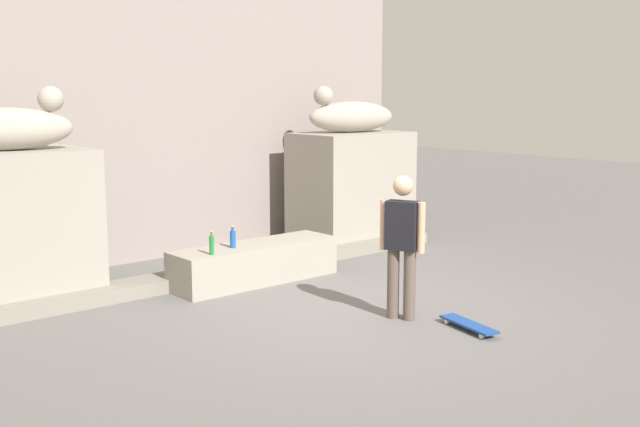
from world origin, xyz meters
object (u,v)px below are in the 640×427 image
object	(u,v)px
skateboard	(469,324)
bottle_green	(212,245)
statue_reclining_right	(350,115)
statue_reclining_left	(8,127)
skater	(402,241)
bottle_blue	(233,239)

from	to	relation	value
skateboard	bottle_green	distance (m)	3.42
statue_reclining_right	statue_reclining_left	bearing A→B (deg)	11.40
skater	bottle_blue	distance (m)	2.57
bottle_blue	skateboard	bearing A→B (deg)	-74.88
statue_reclining_left	skateboard	size ratio (longest dim) A/B	2.04
bottle_blue	statue_reclining_right	bearing A→B (deg)	19.69
skater	skateboard	distance (m)	1.19
skateboard	statue_reclining_left	bearing A→B (deg)	-130.49
statue_reclining_left	skater	distance (m)	4.92
bottle_green	bottle_blue	bearing A→B (deg)	22.20
statue_reclining_right	bottle_blue	xyz separation A→B (m)	(-3.19, -1.14, -1.52)
statue_reclining_right	skateboard	bearing A→B (deg)	73.65
bottle_blue	bottle_green	world-z (taller)	bottle_green
skateboard	bottle_green	xyz separation A→B (m)	(-1.34, 3.09, 0.60)
statue_reclining_left	bottle_blue	distance (m)	3.11
statue_reclining_right	bottle_green	size ratio (longest dim) A/B	5.37
bottle_blue	bottle_green	xyz separation A→B (m)	(-0.45, -0.19, 0.01)
statue_reclining_left	bottle_green	bearing A→B (deg)	-21.09
bottle_green	statue_reclining_left	bearing A→B (deg)	146.84
skater	bottle_blue	bearing A→B (deg)	171.01
statue_reclining_right	skater	distance (m)	4.61
bottle_blue	bottle_green	distance (m)	0.49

